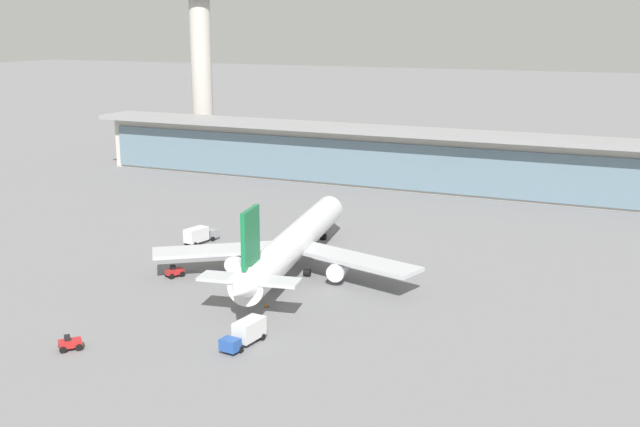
{
  "coord_description": "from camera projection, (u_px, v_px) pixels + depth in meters",
  "views": [
    {
      "loc": [
        56.52,
        -112.26,
        40.37
      ],
      "look_at": [
        0.0,
        13.15,
        7.17
      ],
      "focal_mm": 44.35,
      "sensor_mm": 36.0,
      "label": 1
    }
  ],
  "objects": [
    {
      "name": "control_tower",
      "position": [
        201.0,
        48.0,
        241.29
      ],
      "size": [
        12.0,
        12.0,
        60.33
      ],
      "color": "beige",
      "rests_on": "ground"
    },
    {
      "name": "service_truck_near_nose_grey",
      "position": [
        199.0,
        235.0,
        148.45
      ],
      "size": [
        3.7,
        7.61,
        3.1
      ],
      "color": "gray",
      "rests_on": "ground"
    },
    {
      "name": "terminal_building",
      "position": [
        420.0,
        159.0,
        194.41
      ],
      "size": [
        183.6,
        12.8,
        15.2
      ],
      "color": "beige",
      "rests_on": "ground"
    },
    {
      "name": "service_truck_mid_apron_red",
      "position": [
        175.0,
        272.0,
        128.88
      ],
      "size": [
        2.81,
        3.32,
        2.05
      ],
      "color": "#B21E1E",
      "rests_on": "ground"
    },
    {
      "name": "ground_plane",
      "position": [
        288.0,
        272.0,
        131.54
      ],
      "size": [
        1200.0,
        1200.0,
        0.0
      ],
      "primitive_type": "plane",
      "color": "slate"
    },
    {
      "name": "safety_cone_alpha",
      "position": [
        267.0,
        305.0,
        115.34
      ],
      "size": [
        0.62,
        0.62,
        0.7
      ],
      "color": "orange",
      "rests_on": "ground"
    },
    {
      "name": "service_truck_by_tail_white",
      "position": [
        259.0,
        283.0,
        123.1
      ],
      "size": [
        2.73,
        3.31,
        2.05
      ],
      "color": "silver",
      "rests_on": "ground"
    },
    {
      "name": "service_truck_under_wing_blue",
      "position": [
        246.0,
        332.0,
        101.51
      ],
      "size": [
        3.13,
        7.52,
        3.1
      ],
      "color": "#234C9E",
      "rests_on": "ground"
    },
    {
      "name": "service_truck_on_taxiway_red",
      "position": [
        70.0,
        343.0,
        100.02
      ],
      "size": [
        3.18,
        3.27,
        2.05
      ],
      "color": "#B21E1E",
      "rests_on": "ground"
    },
    {
      "name": "airliner_on_stand",
      "position": [
        293.0,
        244.0,
        130.34
      ],
      "size": [
        44.37,
        58.35,
        15.6
      ],
      "color": "white",
      "rests_on": "ground"
    }
  ]
}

